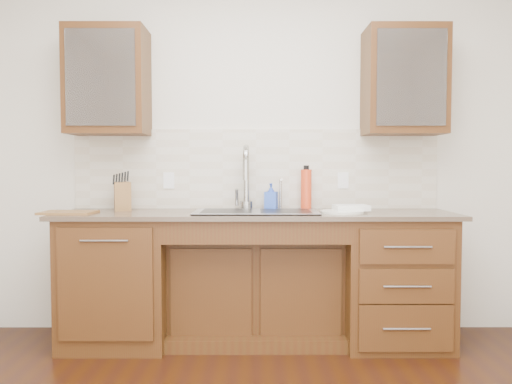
{
  "coord_description": "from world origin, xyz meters",
  "views": [
    {
      "loc": [
        -0.0,
        -1.99,
        1.22
      ],
      "look_at": [
        0.0,
        1.4,
        1.05
      ],
      "focal_mm": 35.0,
      "sensor_mm": 36.0,
      "label": 1
    }
  ],
  "objects_px": {
    "knife_block": "(123,196)",
    "cutting_board": "(68,212)",
    "water_bottle": "(306,190)",
    "plate": "(342,212)",
    "soap_bottle": "(271,196)"
  },
  "relations": [
    {
      "from": "water_bottle",
      "to": "knife_block",
      "type": "xyz_separation_m",
      "value": [
        -1.32,
        -0.06,
        -0.04
      ]
    },
    {
      "from": "plate",
      "to": "cutting_board",
      "type": "height_order",
      "value": "same"
    },
    {
      "from": "plate",
      "to": "cutting_board",
      "type": "xyz_separation_m",
      "value": [
        -1.83,
        -0.04,
        -0.0
      ]
    },
    {
      "from": "water_bottle",
      "to": "soap_bottle",
      "type": "bearing_deg",
      "value": -178.62
    },
    {
      "from": "knife_block",
      "to": "cutting_board",
      "type": "distance_m",
      "value": 0.4
    },
    {
      "from": "soap_bottle",
      "to": "plate",
      "type": "relative_size",
      "value": 0.66
    },
    {
      "from": "soap_bottle",
      "to": "cutting_board",
      "type": "distance_m",
      "value": 1.4
    },
    {
      "from": "knife_block",
      "to": "water_bottle",
      "type": "bearing_deg",
      "value": -14.82
    },
    {
      "from": "plate",
      "to": "cutting_board",
      "type": "distance_m",
      "value": 1.83
    },
    {
      "from": "water_bottle",
      "to": "cutting_board",
      "type": "xyz_separation_m",
      "value": [
        -1.62,
        -0.32,
        -0.14
      ]
    },
    {
      "from": "water_bottle",
      "to": "plate",
      "type": "bearing_deg",
      "value": -52.73
    },
    {
      "from": "soap_bottle",
      "to": "cutting_board",
      "type": "bearing_deg",
      "value": -153.51
    },
    {
      "from": "soap_bottle",
      "to": "cutting_board",
      "type": "relative_size",
      "value": 0.56
    },
    {
      "from": "soap_bottle",
      "to": "knife_block",
      "type": "bearing_deg",
      "value": -163.46
    },
    {
      "from": "water_bottle",
      "to": "cutting_board",
      "type": "height_order",
      "value": "water_bottle"
    }
  ]
}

